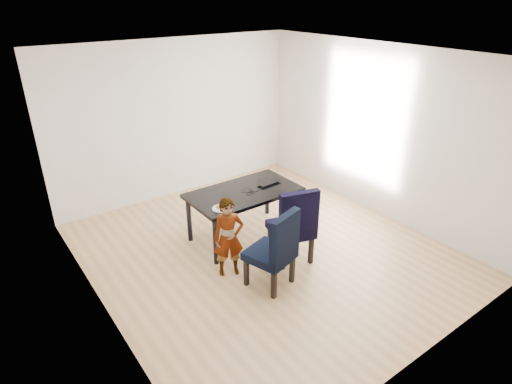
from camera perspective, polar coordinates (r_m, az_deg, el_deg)
floor at (r=6.20m, az=1.10°, el=-7.80°), size 4.50×5.00×0.01m
ceiling at (r=5.23m, az=1.36°, el=17.89°), size 4.50×5.00×0.01m
wall_back at (r=7.61m, az=-10.46°, el=9.47°), size 4.50×0.01×2.70m
wall_front at (r=4.09m, az=23.19°, el=-6.85°), size 4.50×0.01×2.70m
wall_left at (r=4.68m, az=-21.35°, el=-2.35°), size 0.01×5.00×2.70m
wall_right at (r=7.09m, az=15.99°, el=7.74°), size 0.01×5.00×2.70m
dining_table at (r=6.35m, az=-1.60°, el=-2.93°), size 1.60×0.90×0.75m
chair_left at (r=5.27m, az=1.84°, el=-7.47°), size 0.63×0.65×1.05m
chair_right at (r=5.78m, az=4.68°, el=-4.09°), size 0.66×0.67×1.10m
child at (r=5.47m, az=-3.67°, el=-6.08°), size 0.46×0.39×1.07m
plate at (r=5.70m, az=-4.64°, el=-2.19°), size 0.29×0.29×0.01m
sandwich at (r=5.69m, az=-4.80°, el=-1.85°), size 0.15×0.10×0.06m
laptop at (r=6.44m, az=1.42°, el=1.38°), size 0.39×0.27×0.03m
cable_tangle at (r=6.12m, az=-0.69°, el=-0.12°), size 0.14×0.14×0.01m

